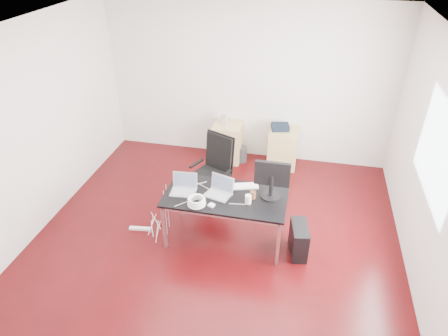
% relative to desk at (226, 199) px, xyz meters
% --- Properties ---
extents(room_shell, '(5.00, 5.00, 5.00)m').
position_rel_desk_xyz_m(room_shell, '(-0.09, -0.07, 0.73)').
color(room_shell, '#350608').
rests_on(room_shell, ground).
extents(desk, '(1.60, 0.80, 0.73)m').
position_rel_desk_xyz_m(desk, '(0.00, 0.00, 0.00)').
color(desk, black).
rests_on(desk, ground).
extents(office_chair, '(0.63, 0.65, 1.08)m').
position_rel_desk_xyz_m(office_chair, '(-0.36, 0.85, -0.07)').
color(office_chair, black).
rests_on(office_chair, ground).
extents(filing_cabinet_left, '(0.50, 0.50, 0.70)m').
position_rel_desk_xyz_m(filing_cabinet_left, '(-0.43, 2.16, -0.33)').
color(filing_cabinet_left, tan).
rests_on(filing_cabinet_left, ground).
extents(filing_cabinet_right, '(0.50, 0.50, 0.70)m').
position_rel_desk_xyz_m(filing_cabinet_right, '(0.58, 2.16, -0.33)').
color(filing_cabinet_right, tan).
rests_on(filing_cabinet_right, ground).
extents(pc_tower, '(0.28, 0.48, 0.44)m').
position_rel_desk_xyz_m(pc_tower, '(1.00, -0.06, -0.46)').
color(pc_tower, black).
rests_on(pc_tower, ground).
extents(wastebasket, '(0.24, 0.24, 0.28)m').
position_rel_desk_xyz_m(wastebasket, '(-0.18, 2.13, -0.54)').
color(wastebasket, black).
rests_on(wastebasket, ground).
extents(power_strip, '(0.31, 0.10, 0.04)m').
position_rel_desk_xyz_m(power_strip, '(-1.24, -0.09, -0.66)').
color(power_strip, white).
rests_on(power_strip, ground).
extents(laptop_left, '(0.35, 0.28, 0.23)m').
position_rel_desk_xyz_m(laptop_left, '(-0.56, -0.01, 0.11)').
color(laptop_left, silver).
rests_on(laptop_left, desk).
extents(laptop_right, '(0.39, 0.34, 0.23)m').
position_rel_desk_xyz_m(laptop_right, '(-0.08, 0.02, 0.11)').
color(laptop_right, silver).
rests_on(laptop_right, desk).
extents(monitor, '(0.45, 0.26, 0.51)m').
position_rel_desk_xyz_m(monitor, '(0.58, 0.12, 0.34)').
color(monitor, black).
rests_on(monitor, desk).
extents(keyboard, '(0.46, 0.26, 0.02)m').
position_rel_desk_xyz_m(keyboard, '(0.17, 0.24, 0.06)').
color(keyboard, white).
rests_on(keyboard, desk).
extents(cup_white, '(0.11, 0.11, 0.12)m').
position_rel_desk_xyz_m(cup_white, '(0.31, -0.10, 0.11)').
color(cup_white, white).
rests_on(cup_white, desk).
extents(cup_brown, '(0.09, 0.09, 0.10)m').
position_rel_desk_xyz_m(cup_brown, '(0.35, 0.03, 0.10)').
color(cup_brown, brown).
rests_on(cup_brown, desk).
extents(cable_coil, '(0.24, 0.24, 0.11)m').
position_rel_desk_xyz_m(cable_coil, '(-0.31, -0.27, 0.11)').
color(cable_coil, white).
rests_on(cable_coil, desk).
extents(power_adapter, '(0.09, 0.09, 0.03)m').
position_rel_desk_xyz_m(power_adapter, '(-0.13, -0.26, 0.07)').
color(power_adapter, white).
rests_on(power_adapter, desk).
extents(speaker, '(0.10, 0.10, 0.18)m').
position_rel_desk_xyz_m(speaker, '(-0.50, 2.17, 0.11)').
color(speaker, '#9E9E9E').
rests_on(speaker, filing_cabinet_left).
extents(navy_garment, '(0.34, 0.30, 0.09)m').
position_rel_desk_xyz_m(navy_garment, '(0.50, 2.16, 0.07)').
color(navy_garment, black).
rests_on(navy_garment, filing_cabinet_right).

